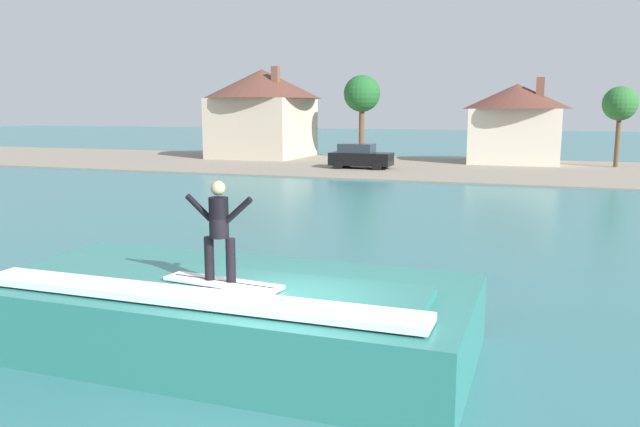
{
  "coord_description": "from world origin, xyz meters",
  "views": [
    {
      "loc": [
        3.72,
        -8.46,
        4.23
      ],
      "look_at": [
        -1.46,
        6.04,
        1.7
      ],
      "focal_mm": 35.42,
      "sensor_mm": 36.0,
      "label": 1
    }
  ],
  "objects_px": {
    "house_with_chimney": "(262,108)",
    "surfer": "(219,226)",
    "car_near_shore": "(360,156)",
    "tree_short_bushy": "(362,95)",
    "wave_crest": "(227,314)",
    "tree_tall_bare": "(620,104)",
    "surfboard": "(223,283)",
    "house_small_cottage": "(516,119)"
  },
  "relations": [
    {
      "from": "surfboard",
      "to": "tree_short_bushy",
      "type": "bearing_deg",
      "value": 103.06
    },
    {
      "from": "wave_crest",
      "to": "house_small_cottage",
      "type": "xyz_separation_m",
      "value": [
        2.87,
        42.67,
        2.85
      ]
    },
    {
      "from": "surfer",
      "to": "tree_tall_bare",
      "type": "distance_m",
      "value": 43.12
    },
    {
      "from": "surfer",
      "to": "tree_short_bushy",
      "type": "distance_m",
      "value": 45.6
    },
    {
      "from": "house_with_chimney",
      "to": "car_near_shore",
      "type": "bearing_deg",
      "value": -35.08
    },
    {
      "from": "wave_crest",
      "to": "house_with_chimney",
      "type": "relative_size",
      "value": 0.82
    },
    {
      "from": "house_with_chimney",
      "to": "house_small_cottage",
      "type": "relative_size",
      "value": 1.25
    },
    {
      "from": "surfboard",
      "to": "surfer",
      "type": "xyz_separation_m",
      "value": [
        -0.04,
        0.0,
        0.95
      ]
    },
    {
      "from": "car_near_shore",
      "to": "house_small_cottage",
      "type": "bearing_deg",
      "value": 40.47
    },
    {
      "from": "wave_crest",
      "to": "house_small_cottage",
      "type": "relative_size",
      "value": 1.03
    },
    {
      "from": "house_small_cottage",
      "to": "tree_tall_bare",
      "type": "distance_m",
      "value": 7.43
    },
    {
      "from": "house_with_chimney",
      "to": "house_small_cottage",
      "type": "distance_m",
      "value": 21.51
    },
    {
      "from": "house_with_chimney",
      "to": "surfer",
      "type": "bearing_deg",
      "value": -66.11
    },
    {
      "from": "house_with_chimney",
      "to": "tree_short_bushy",
      "type": "distance_m",
      "value": 8.86
    },
    {
      "from": "tree_short_bushy",
      "to": "surfboard",
      "type": "bearing_deg",
      "value": -76.94
    },
    {
      "from": "house_with_chimney",
      "to": "tree_short_bushy",
      "type": "bearing_deg",
      "value": 11.74
    },
    {
      "from": "house_with_chimney",
      "to": "tree_short_bushy",
      "type": "xyz_separation_m",
      "value": [
        8.6,
        1.79,
        1.13
      ]
    },
    {
      "from": "wave_crest",
      "to": "house_small_cottage",
      "type": "height_order",
      "value": "house_small_cottage"
    },
    {
      "from": "car_near_shore",
      "to": "tree_short_bushy",
      "type": "distance_m",
      "value": 11.06
    },
    {
      "from": "surfer",
      "to": "surfboard",
      "type": "bearing_deg",
      "value": -3.88
    },
    {
      "from": "house_small_cottage",
      "to": "house_with_chimney",
      "type": "bearing_deg",
      "value": -177.9
    },
    {
      "from": "tree_tall_bare",
      "to": "house_with_chimney",
      "type": "bearing_deg",
      "value": 178.77
    },
    {
      "from": "house_small_cottage",
      "to": "surfer",
      "type": "bearing_deg",
      "value": -93.47
    },
    {
      "from": "surfer",
      "to": "house_small_cottage",
      "type": "height_order",
      "value": "house_small_cottage"
    },
    {
      "from": "surfer",
      "to": "tree_short_bushy",
      "type": "bearing_deg",
      "value": 103.01
    },
    {
      "from": "surfer",
      "to": "tree_short_bushy",
      "type": "relative_size",
      "value": 0.23
    },
    {
      "from": "car_near_shore",
      "to": "house_with_chimney",
      "type": "xyz_separation_m",
      "value": [
        -11.27,
        7.92,
        3.45
      ]
    },
    {
      "from": "surfer",
      "to": "car_near_shore",
      "type": "bearing_deg",
      "value": 102.34
    },
    {
      "from": "wave_crest",
      "to": "tree_short_bushy",
      "type": "relative_size",
      "value": 1.19
    },
    {
      "from": "house_with_chimney",
      "to": "tree_tall_bare",
      "type": "xyz_separation_m",
      "value": [
        28.68,
        -0.61,
        0.23
      ]
    },
    {
      "from": "wave_crest",
      "to": "tree_short_bushy",
      "type": "bearing_deg",
      "value": 102.89
    },
    {
      "from": "surfer",
      "to": "house_with_chimney",
      "type": "height_order",
      "value": "house_with_chimney"
    },
    {
      "from": "surfer",
      "to": "car_near_shore",
      "type": "relative_size",
      "value": 0.38
    },
    {
      "from": "house_small_cottage",
      "to": "car_near_shore",
      "type": "bearing_deg",
      "value": -139.53
    },
    {
      "from": "surfboard",
      "to": "tree_short_bushy",
      "type": "distance_m",
      "value": 45.69
    },
    {
      "from": "surfer",
      "to": "car_near_shore",
      "type": "distance_m",
      "value": 35.47
    },
    {
      "from": "car_near_shore",
      "to": "house_small_cottage",
      "type": "distance_m",
      "value": 13.65
    },
    {
      "from": "house_small_cottage",
      "to": "tree_tall_bare",
      "type": "relative_size",
      "value": 1.4
    },
    {
      "from": "surfboard",
      "to": "tree_tall_bare",
      "type": "distance_m",
      "value": 43.17
    },
    {
      "from": "wave_crest",
      "to": "car_near_shore",
      "type": "bearing_deg",
      "value": 102.17
    },
    {
      "from": "wave_crest",
      "to": "car_near_shore",
      "type": "xyz_separation_m",
      "value": [
        -7.33,
        33.97,
        0.29
      ]
    },
    {
      "from": "wave_crest",
      "to": "house_small_cottage",
      "type": "distance_m",
      "value": 42.86
    }
  ]
}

